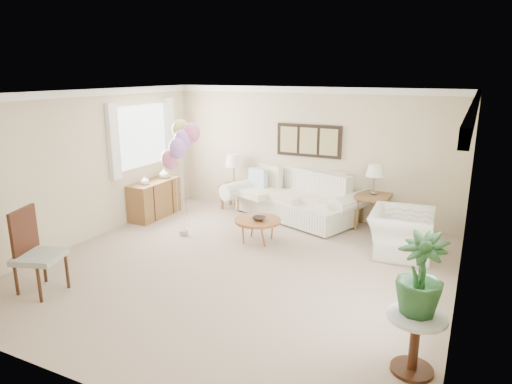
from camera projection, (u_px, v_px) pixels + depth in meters
ground_plane at (240, 268)px, 6.92m from camera, size 6.00×6.00×0.00m
room_shell at (235, 161)px, 6.63m from camera, size 6.04×6.04×2.60m
wall_art_triptych at (309, 141)px, 9.10m from camera, size 1.35×0.06×0.65m
sofa at (295, 200)px, 9.18m from camera, size 2.99×1.80×0.99m
end_table_left at (234, 188)px, 9.83m from camera, size 0.50×0.45×0.54m
end_table_right at (373, 200)px, 8.56m from camera, size 0.61×0.56×0.67m
lamp_left at (234, 162)px, 9.68m from camera, size 0.36×0.36×0.64m
lamp_right at (375, 171)px, 8.42m from camera, size 0.32×0.32×0.57m
coffee_table at (258, 221)px, 7.90m from camera, size 0.81×0.81×0.41m
decor_bowl at (259, 219)px, 7.84m from camera, size 0.26×0.26×0.06m
armchair at (401, 233)px, 7.38m from camera, size 1.03×1.16×0.72m
side_table at (416, 329)px, 4.42m from camera, size 0.58×0.58×0.62m
potted_plant at (420, 274)px, 4.31m from camera, size 0.57×0.57×0.82m
accent_chair at (34, 249)px, 6.07m from camera, size 0.70×0.70×1.14m
credenza at (155, 199)px, 9.30m from camera, size 0.46×1.20×0.74m
vase_white at (145, 180)px, 8.92m from camera, size 0.17×0.17×0.17m
vase_sage at (164, 173)px, 9.45m from camera, size 0.22×0.22×0.21m
balloon_cluster at (181, 142)px, 7.86m from camera, size 0.66×0.60×2.09m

